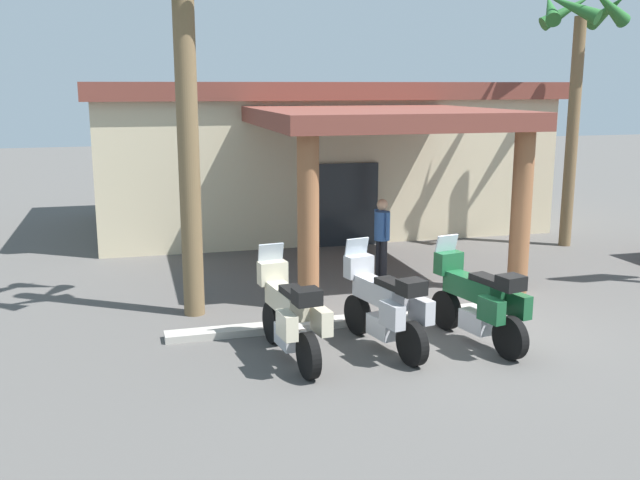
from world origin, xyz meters
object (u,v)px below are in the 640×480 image
pedestrian (382,233)px  motel_building (313,152)px  motorcycle_cream (290,315)px  motorcycle_green (478,301)px  palm_tree_roadside (184,47)px  motorcycle_silver (385,306)px  palm_tree_near_portico (578,53)px

pedestrian → motel_building: bearing=-104.4°
pedestrian → motorcycle_cream: bearing=41.5°
motorcycle_green → pedestrian: 4.05m
motel_building → palm_tree_roadside: size_ratio=1.91×
motel_building → pedestrian: bearing=-91.4°
motel_building → palm_tree_roadside: 9.23m
motorcycle_cream → palm_tree_roadside: palm_tree_roadside is taller
motorcycle_silver → pedestrian: bearing=-32.0°
motorcycle_green → motorcycle_silver: bearing=71.5°
motorcycle_green → palm_tree_roadside: palm_tree_roadside is taller
motel_building → motorcycle_green: (-0.19, -10.51, -1.40)m
palm_tree_roadside → motorcycle_silver: bearing=-44.5°
pedestrian → palm_tree_roadside: palm_tree_roadside is taller
motorcycle_cream → motorcycle_silver: 1.50m
motorcycle_silver → pedestrian: 4.13m
palm_tree_near_portico → motorcycle_silver: bearing=-141.2°
motel_building → motorcycle_silver: 10.57m
palm_tree_near_portico → palm_tree_roadside: bearing=-162.3°
motorcycle_silver → palm_tree_near_portico: size_ratio=0.34×
motel_building → palm_tree_roadside: palm_tree_roadside is taller
motorcycle_silver → motorcycle_green: size_ratio=1.00×
motorcycle_silver → palm_tree_near_portico: palm_tree_near_portico is taller
motorcycle_cream → pedestrian: size_ratio=1.29×
motel_building → palm_tree_near_portico: palm_tree_near_portico is taller
palm_tree_roadside → pedestrian: bearing=17.5°
motorcycle_cream → motorcycle_green: size_ratio=1.01×
motorcycle_cream → palm_tree_near_portico: palm_tree_near_portico is taller
motel_building → motorcycle_cream: bearing=-106.0°
motorcycle_silver → motorcycle_green: same height
pedestrian → palm_tree_roadside: 5.59m
motorcycle_cream → motorcycle_green: bearing=-99.1°
pedestrian → palm_tree_near_portico: size_ratio=0.27×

